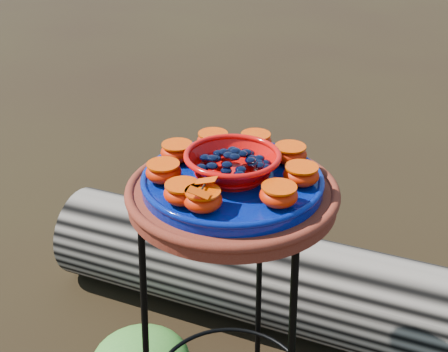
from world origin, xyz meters
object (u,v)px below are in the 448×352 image
at_px(driftwood_log, 303,286).
at_px(plant_stand, 231,326).
at_px(terracotta_saucer, 232,195).
at_px(cobalt_plate, 232,182).
at_px(red_bowl, 232,166).

bearing_deg(driftwood_log, plant_stand, -99.28).
bearing_deg(plant_stand, driftwood_log, 80.72).
bearing_deg(terracotta_saucer, cobalt_plate, 0.00).
xyz_separation_m(terracotta_saucer, cobalt_plate, (0.00, 0.00, 0.03)).
bearing_deg(terracotta_saucer, red_bowl, 0.00).
height_order(plant_stand, terracotta_saucer, terracotta_saucer).
relative_size(terracotta_saucer, cobalt_plate, 1.17).
bearing_deg(cobalt_plate, driftwood_log, 80.72).
xyz_separation_m(cobalt_plate, red_bowl, (0.00, 0.00, 0.04)).
distance_m(plant_stand, terracotta_saucer, 0.37).
bearing_deg(red_bowl, driftwood_log, 80.72).
distance_m(cobalt_plate, red_bowl, 0.04).
height_order(cobalt_plate, driftwood_log, cobalt_plate).
bearing_deg(red_bowl, plant_stand, 0.00).
height_order(plant_stand, cobalt_plate, cobalt_plate).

